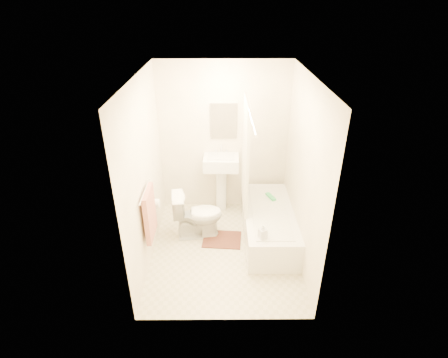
{
  "coord_description": "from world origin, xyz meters",
  "views": [
    {
      "loc": [
        -0.03,
        -3.89,
        3.22
      ],
      "look_at": [
        0.0,
        0.25,
        1.0
      ],
      "focal_mm": 28.0,
      "sensor_mm": 36.0,
      "label": 1
    }
  ],
  "objects_px": {
    "sink": "(221,181)",
    "bathtub": "(268,224)",
    "soap_bottle": "(263,232)",
    "toilet": "(198,215)",
    "bath_mat": "(222,239)"
  },
  "relations": [
    {
      "from": "bathtub",
      "to": "bath_mat",
      "type": "distance_m",
      "value": 0.72
    },
    {
      "from": "toilet",
      "to": "bath_mat",
      "type": "xyz_separation_m",
      "value": [
        0.35,
        -0.13,
        -0.34
      ]
    },
    {
      "from": "toilet",
      "to": "soap_bottle",
      "type": "xyz_separation_m",
      "value": [
        0.87,
        -0.68,
        0.2
      ]
    },
    {
      "from": "sink",
      "to": "bathtub",
      "type": "relative_size",
      "value": 0.66
    },
    {
      "from": "sink",
      "to": "soap_bottle",
      "type": "relative_size",
      "value": 5.13
    },
    {
      "from": "sink",
      "to": "bath_mat",
      "type": "relative_size",
      "value": 1.92
    },
    {
      "from": "sink",
      "to": "soap_bottle",
      "type": "distance_m",
      "value": 1.48
    },
    {
      "from": "bathtub",
      "to": "bath_mat",
      "type": "bearing_deg",
      "value": -173.05
    },
    {
      "from": "toilet",
      "to": "bath_mat",
      "type": "relative_size",
      "value": 1.31
    },
    {
      "from": "soap_bottle",
      "to": "toilet",
      "type": "bearing_deg",
      "value": 142.12
    },
    {
      "from": "bath_mat",
      "to": "soap_bottle",
      "type": "relative_size",
      "value": 2.67
    },
    {
      "from": "bath_mat",
      "to": "sink",
      "type": "bearing_deg",
      "value": 90.65
    },
    {
      "from": "sink",
      "to": "soap_bottle",
      "type": "bearing_deg",
      "value": -67.72
    },
    {
      "from": "sink",
      "to": "bathtub",
      "type": "bearing_deg",
      "value": -46.22
    },
    {
      "from": "toilet",
      "to": "sink",
      "type": "relative_size",
      "value": 0.68
    }
  ]
}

